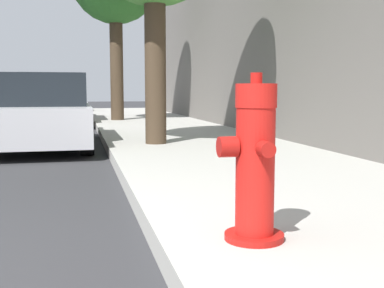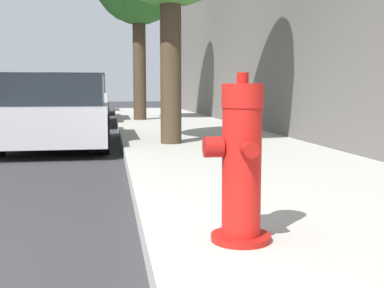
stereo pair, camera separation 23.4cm
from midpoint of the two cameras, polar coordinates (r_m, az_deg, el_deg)
fire_hydrant at (r=2.57m, az=4.82°, el=-2.45°), size 0.36×0.37×0.90m
parked_car_near at (r=8.46m, az=-18.50°, el=3.56°), size 1.72×3.83×1.22m
parked_car_mid at (r=14.04m, az=-16.51°, el=4.98°), size 1.69×4.49×1.41m
parked_car_far at (r=20.07m, az=-15.88°, el=5.17°), size 1.72×4.37×1.25m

